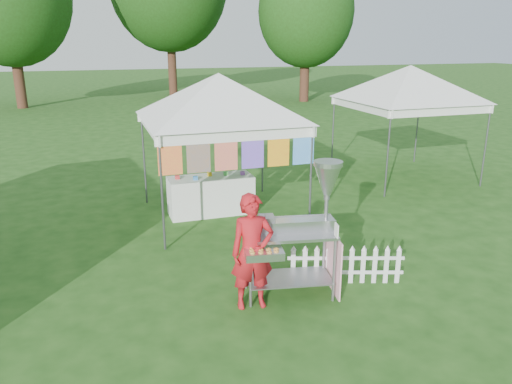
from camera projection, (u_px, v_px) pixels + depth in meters
name	position (u px, v px, depth m)	size (l,w,h in m)	color
ground	(280.00, 290.00, 7.56)	(120.00, 120.00, 0.00)	#1E4814
canopy_main	(219.00, 74.00, 9.86)	(4.24, 4.24, 3.45)	#59595E
canopy_right	(411.00, 65.00, 12.87)	(4.24, 4.24, 3.45)	#59595E
tree_right	(306.00, 12.00, 29.01)	(5.60, 5.60, 8.42)	#3B1F15
donut_cart	(305.00, 219.00, 7.10)	(1.57, 0.97, 2.01)	gray
vendor	(252.00, 252.00, 6.88)	(0.60, 0.40, 1.66)	#B4161C
picket_fence	(346.00, 266.00, 7.69)	(1.72, 0.59, 0.56)	white
display_table	(211.00, 195.00, 10.77)	(1.80, 0.70, 0.82)	white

